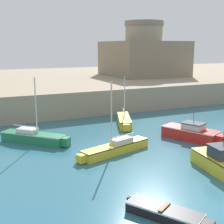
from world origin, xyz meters
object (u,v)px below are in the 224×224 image
Objects in this scene: motorboat_red_5 at (192,133)px; motorboat_yellow_4 at (222,162)px; sailboat_yellow_2 at (124,120)px; sailboat_yellow_6 at (115,148)px; dinghy_black_0 at (166,213)px; fortress at (143,55)px; sailboat_green_3 at (34,137)px.

motorboat_yellow_4 is at bearing -114.19° from motorboat_red_5.
sailboat_yellow_2 is 1.02× the size of motorboat_red_5.
sailboat_yellow_6 is (-4.71, -7.67, -0.01)m from sailboat_yellow_2.
dinghy_black_0 is at bearing -111.11° from sailboat_yellow_2.
motorboat_yellow_4 is at bearing -52.45° from sailboat_yellow_6.
sailboat_yellow_6 reaches higher than dinghy_black_0.
sailboat_green_3 is at bearing -137.06° from fortress.
fortress is (20.37, 36.47, 6.11)m from dinghy_black_0.
fortress is at bearing 42.94° from sailboat_green_3.
fortress reaches higher than motorboat_red_5.
sailboat_yellow_2 is at bearing 58.42° from sailboat_yellow_6.
sailboat_green_3 is 0.85× the size of sailboat_yellow_6.
sailboat_yellow_6 reaches higher than sailboat_yellow_2.
sailboat_yellow_2 is 1.05× the size of sailboat_green_3.
sailboat_yellow_6 is (5.05, -5.24, -0.06)m from sailboat_green_3.
sailboat_yellow_6 is 0.54× the size of fortress.
motorboat_red_5 is (2.86, 6.36, -0.03)m from motorboat_yellow_4.
sailboat_yellow_6 is 33.45m from fortress.
sailboat_green_3 reaches higher than sailboat_yellow_6.
fortress reaches higher than sailboat_yellow_6.
sailboat_green_3 is at bearing 102.53° from dinghy_black_0.
motorboat_red_5 is 7.55m from sailboat_yellow_6.
dinghy_black_0 is 7.26m from motorboat_yellow_4.
motorboat_red_5 is (2.83, -7.40, 0.16)m from sailboat_yellow_2.
sailboat_yellow_2 is 0.90× the size of sailboat_yellow_6.
sailboat_green_3 is 0.97× the size of motorboat_red_5.
dinghy_black_0 is 14.87m from sailboat_green_3.
sailboat_green_3 is (-3.23, 14.52, 0.22)m from dinghy_black_0.
sailboat_yellow_2 is 7.92m from motorboat_red_5.
fortress is at bearing 67.78° from motorboat_red_5.
sailboat_yellow_6 is at bearing 127.55° from motorboat_yellow_4.
sailboat_yellow_2 reaches higher than dinghy_black_0.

